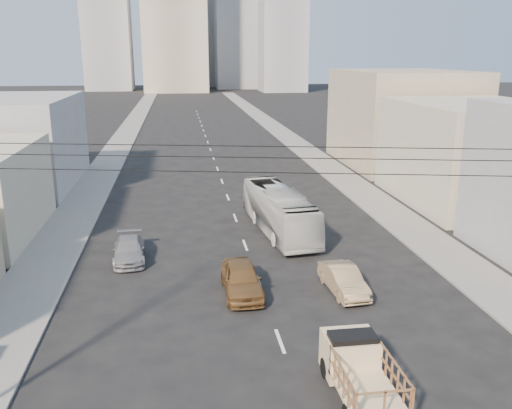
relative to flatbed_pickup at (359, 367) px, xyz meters
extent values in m
cube|color=slate|center=(-13.80, 66.03, -1.03)|extent=(3.50, 180.00, 0.12)
cube|color=slate|center=(9.70, 66.03, -1.03)|extent=(3.50, 180.00, 0.12)
cube|color=silver|center=(-2.05, 4.03, -1.09)|extent=(0.15, 2.00, 0.01)
cube|color=silver|center=(-2.05, 10.03, -1.09)|extent=(0.15, 2.00, 0.01)
cube|color=silver|center=(-2.05, 16.03, -1.09)|extent=(0.15, 2.00, 0.01)
cube|color=silver|center=(-2.05, 22.03, -1.09)|extent=(0.15, 2.00, 0.01)
cube|color=silver|center=(-2.05, 28.03, -1.09)|extent=(0.15, 2.00, 0.01)
cube|color=silver|center=(-2.05, 34.03, -1.09)|extent=(0.15, 2.00, 0.01)
cube|color=silver|center=(-2.05, 40.03, -1.09)|extent=(0.15, 2.00, 0.01)
cube|color=silver|center=(-2.05, 46.03, -1.09)|extent=(0.15, 2.00, 0.01)
cube|color=silver|center=(-2.05, 52.03, -1.09)|extent=(0.15, 2.00, 0.01)
cube|color=silver|center=(-2.05, 58.03, -1.09)|extent=(0.15, 2.00, 0.01)
cube|color=silver|center=(-2.05, 64.03, -1.09)|extent=(0.15, 2.00, 0.01)
cube|color=silver|center=(-2.05, 70.03, -1.09)|extent=(0.15, 2.00, 0.01)
cube|color=silver|center=(-2.05, 76.03, -1.09)|extent=(0.15, 2.00, 0.01)
cube|color=silver|center=(-2.05, 82.03, -1.09)|extent=(0.15, 2.00, 0.01)
cube|color=silver|center=(-2.05, 88.03, -1.09)|extent=(0.15, 2.00, 0.01)
cube|color=silver|center=(-2.05, 94.03, -1.09)|extent=(0.15, 2.00, 0.01)
cube|color=silver|center=(-2.05, 100.03, -1.09)|extent=(0.15, 2.00, 0.01)
cube|color=beige|center=(0.00, -0.90, -0.39)|extent=(1.90, 3.00, 0.12)
cube|color=beige|center=(0.00, 1.10, -0.14)|extent=(1.90, 1.60, 1.50)
cube|color=black|center=(0.00, 0.85, 0.46)|extent=(1.70, 0.90, 0.70)
cylinder|color=black|center=(-0.85, 1.20, -0.71)|extent=(0.25, 0.76, 0.76)
cylinder|color=black|center=(0.85, 1.20, -0.71)|extent=(0.25, 0.76, 0.76)
imported|color=beige|center=(0.54, 18.39, 0.39)|extent=(3.66, 10.87, 2.97)
imported|color=brown|center=(-3.10, 8.93, -0.31)|extent=(1.94, 4.64, 1.57)
imported|color=#9D815C|center=(2.00, 8.38, -0.42)|extent=(1.73, 4.19, 1.35)
imported|color=gray|center=(-9.06, 14.44, -0.46)|extent=(2.04, 4.46, 1.26)
cylinder|color=black|center=(-2.05, -2.47, 8.21)|extent=(23.01, 5.02, 0.02)
cylinder|color=black|center=(-2.05, -2.47, 7.91)|extent=(23.01, 5.02, 0.02)
cylinder|color=black|center=(-2.05, -2.47, 7.51)|extent=(23.01, 5.02, 0.02)
cube|color=#BCB197|center=(17.45, 24.03, 2.91)|extent=(11.00, 14.00, 8.00)
cube|color=tan|center=(17.95, 40.03, 3.91)|extent=(12.00, 16.00, 10.00)
cube|color=#939496|center=(-21.55, 35.03, 2.91)|extent=(12.00, 16.00, 8.00)
cube|color=#94979C|center=(15.95, 181.03, 18.91)|extent=(16.00, 16.00, 40.00)
cube|color=#94979C|center=(-28.05, 176.03, 15.91)|extent=(15.00, 15.00, 34.00)
cube|color=#939496|center=(3.95, 196.03, 20.91)|extent=(18.00, 18.00, 44.00)
cube|color=#94979C|center=(27.95, 161.03, 12.91)|extent=(14.00, 14.00, 28.00)
camera|label=1|loc=(-5.94, -16.00, 10.53)|focal=38.00mm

